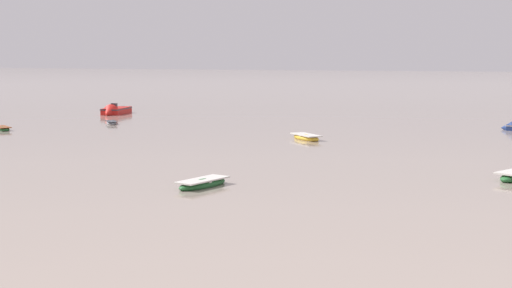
# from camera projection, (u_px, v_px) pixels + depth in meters

# --- Properties ---
(rowboat_moored_1) EXTENTS (1.75, 3.81, 0.58)m
(rowboat_moored_1) POSITION_uv_depth(u_px,v_px,m) (203.00, 184.00, 40.36)
(rowboat_moored_1) COLOR #23602D
(rowboat_moored_1) RESTS_ON ground
(rowboat_moored_2) EXTENTS (3.33, 2.55, 0.51)m
(rowboat_moored_2) POSITION_uv_depth(u_px,v_px,m) (2.00, 129.00, 72.16)
(rowboat_moored_2) COLOR #23602D
(rowboat_moored_2) RESTS_ON ground
(rowboat_moored_5) EXTENTS (2.72, 2.74, 0.45)m
(rowboat_moored_5) POSITION_uv_depth(u_px,v_px,m) (111.00, 123.00, 78.80)
(rowboat_moored_5) COLOR gray
(rowboat_moored_5) RESTS_ON ground
(motorboat_moored_3) EXTENTS (4.03, 6.70, 2.17)m
(motorboat_moored_3) POSITION_uv_depth(u_px,v_px,m) (114.00, 112.00, 92.41)
(motorboat_moored_3) COLOR red
(motorboat_moored_3) RESTS_ON ground
(rowboat_moored_7) EXTENTS (3.88, 3.57, 0.62)m
(rowboat_moored_7) POSITION_uv_depth(u_px,v_px,m) (306.00, 138.00, 63.84)
(rowboat_moored_7) COLOR gold
(rowboat_moored_7) RESTS_ON ground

